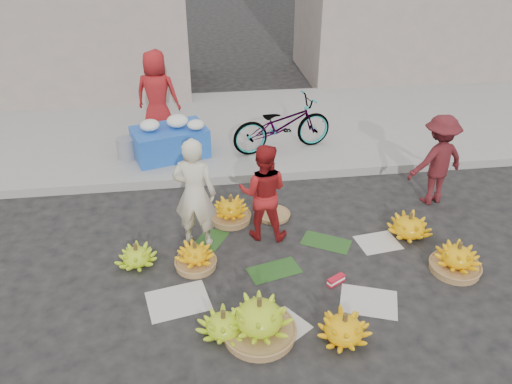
{
  "coord_description": "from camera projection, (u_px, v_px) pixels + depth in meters",
  "views": [
    {
      "loc": [
        -0.97,
        -5.05,
        4.04
      ],
      "look_at": [
        -0.23,
        0.59,
        0.7
      ],
      "focal_mm": 35.0,
      "sensor_mm": 36.0,
      "label": 1
    }
  ],
  "objects": [
    {
      "name": "newspaper_scatter",
      "position": [
        291.0,
        303.0,
        5.78
      ],
      "size": [
        3.2,
        1.8,
        0.0
      ],
      "primitive_type": null,
      "color": "silver",
      "rests_on": "ground"
    },
    {
      "name": "banana_bunch_6",
      "position": [
        137.0,
        256.0,
        6.34
      ],
      "size": [
        0.63,
        0.63,
        0.31
      ],
      "rotation": [
        0.0,
        0.0,
        0.41
      ],
      "color": "#8FC31B",
      "rests_on": "ground"
    },
    {
      "name": "flower_vendor",
      "position": [
        157.0,
        95.0,
        9.16
      ],
      "size": [
        0.91,
        0.72,
        1.65
      ],
      "primitive_type": "imported",
      "rotation": [
        0.0,
        0.0,
        2.88
      ],
      "color": "#AF1B1B",
      "rests_on": "sidewalk"
    },
    {
      "name": "man_striped",
      "position": [
        437.0,
        160.0,
        7.39
      ],
      "size": [
        1.01,
        0.73,
        1.41
      ],
      "primitive_type": "imported",
      "rotation": [
        0.0,
        0.0,
        3.39
      ],
      "color": "maroon",
      "rests_on": "ground"
    },
    {
      "name": "banana_bunch_1",
      "position": [
        224.0,
        324.0,
        5.3
      ],
      "size": [
        0.67,
        0.67,
        0.33
      ],
      "rotation": [
        0.0,
        0.0,
        0.35
      ],
      "color": "#8FC31B",
      "rests_on": "ground"
    },
    {
      "name": "vendor_red",
      "position": [
        263.0,
        192.0,
        6.61
      ],
      "size": [
        0.78,
        0.67,
        1.37
      ],
      "primitive_type": "imported",
      "rotation": [
        0.0,
        0.0,
        2.9
      ],
      "color": "#AF1B1B",
      "rests_on": "ground"
    },
    {
      "name": "banana_bunch_7",
      "position": [
        231.0,
        210.0,
        7.19
      ],
      "size": [
        0.64,
        0.64,
        0.41
      ],
      "rotation": [
        0.0,
        0.0,
        0.37
      ],
      "color": "olive",
      "rests_on": "ground"
    },
    {
      "name": "ground",
      "position": [
        279.0,
        260.0,
        6.47
      ],
      "size": [
        80.0,
        80.0,
        0.0
      ],
      "primitive_type": "plane",
      "color": "black",
      "rests_on": "ground"
    },
    {
      "name": "sidewalk",
      "position": [
        243.0,
        127.0,
        10.12
      ],
      "size": [
        40.0,
        4.0,
        0.12
      ],
      "primitive_type": "cube",
      "color": "gray",
      "rests_on": "ground"
    },
    {
      "name": "bicycle",
      "position": [
        282.0,
        125.0,
        8.83
      ],
      "size": [
        1.0,
        1.92,
        0.96
      ],
      "primitive_type": "imported",
      "rotation": [
        0.0,
        0.0,
        1.78
      ],
      "color": "gray",
      "rests_on": "sidewalk"
    },
    {
      "name": "banana_bunch_0",
      "position": [
        195.0,
        257.0,
        6.28
      ],
      "size": [
        0.51,
        0.51,
        0.38
      ],
      "rotation": [
        0.0,
        0.0,
        -0.21
      ],
      "color": "olive",
      "rests_on": "ground"
    },
    {
      "name": "grey_bucket",
      "position": [
        126.0,
        148.0,
        8.67
      ],
      "size": [
        0.33,
        0.33,
        0.37
      ],
      "primitive_type": "cylinder",
      "color": "gray",
      "rests_on": "sidewalk"
    },
    {
      "name": "basket_spare",
      "position": [
        274.0,
        215.0,
        7.35
      ],
      "size": [
        0.57,
        0.57,
        0.05
      ],
      "primitive_type": "cylinder",
      "rotation": [
        0.0,
        0.0,
        0.28
      ],
      "color": "olive",
      "rests_on": "ground"
    },
    {
      "name": "building_left",
      "position": [
        51.0,
        5.0,
        11.16
      ],
      "size": [
        6.0,
        3.0,
        4.0
      ],
      "primitive_type": "cube",
      "color": "gray",
      "rests_on": "sidewalk"
    },
    {
      "name": "banana_leaves",
      "position": [
        269.0,
        251.0,
        6.63
      ],
      "size": [
        2.0,
        1.0,
        0.0
      ],
      "primitive_type": null,
      "color": "#1D4617",
      "rests_on": "ground"
    },
    {
      "name": "banana_bunch_3",
      "position": [
        344.0,
        328.0,
        5.23
      ],
      "size": [
        0.72,
        0.72,
        0.36
      ],
      "rotation": [
        0.0,
        0.0,
        0.33
      ],
      "color": "yellow",
      "rests_on": "ground"
    },
    {
      "name": "incense_stack",
      "position": [
        336.0,
        280.0,
        6.05
      ],
      "size": [
        0.24,
        0.18,
        0.1
      ],
      "primitive_type": "cube",
      "rotation": [
        0.0,
        0.0,
        0.52
      ],
      "color": "red",
      "rests_on": "ground"
    },
    {
      "name": "vendor_cream",
      "position": [
        195.0,
        194.0,
        6.41
      ],
      "size": [
        0.64,
        0.5,
        1.55
      ],
      "primitive_type": "imported",
      "rotation": [
        0.0,
        0.0,
        2.9
      ],
      "color": "beige",
      "rests_on": "ground"
    },
    {
      "name": "banana_bunch_4",
      "position": [
        457.0,
        259.0,
        6.2
      ],
      "size": [
        0.61,
        0.61,
        0.43
      ],
      "rotation": [
        0.0,
        0.0,
        -0.02
      ],
      "color": "olive",
      "rests_on": "ground"
    },
    {
      "name": "curb",
      "position": [
        257.0,
        175.0,
        8.31
      ],
      "size": [
        40.0,
        0.25,
        0.15
      ],
      "primitive_type": "cube",
      "color": "gray",
      "rests_on": "ground"
    },
    {
      "name": "banana_bunch_2",
      "position": [
        259.0,
        319.0,
        5.25
      ],
      "size": [
        0.9,
        0.9,
        0.51
      ],
      "rotation": [
        0.0,
        0.0,
        0.36
      ],
      "color": "olive",
      "rests_on": "ground"
    },
    {
      "name": "flower_table",
      "position": [
        170.0,
        140.0,
        8.7
      ],
      "size": [
        1.41,
        1.1,
        0.72
      ],
      "rotation": [
        0.0,
        0.0,
        0.29
      ],
      "color": "#1B4EB5",
      "rests_on": "sidewalk"
    },
    {
      "name": "banana_bunch_5",
      "position": [
        409.0,
        226.0,
        6.86
      ],
      "size": [
        0.68,
        0.68,
        0.37
      ],
      "rotation": [
        0.0,
        0.0,
        -0.17
      ],
      "color": "yellow",
      "rests_on": "ground"
    }
  ]
}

